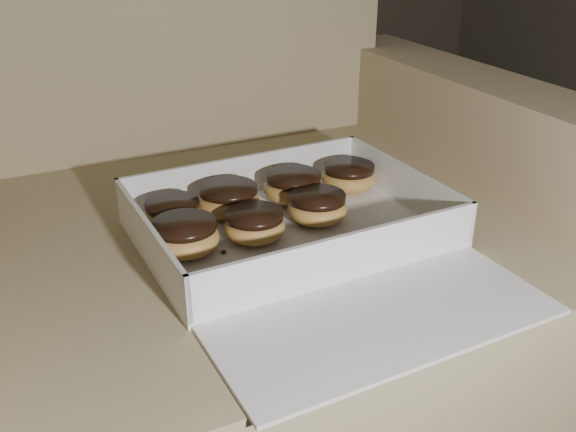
% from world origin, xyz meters
% --- Properties ---
extents(armchair, '(0.96, 0.81, 1.00)m').
position_xyz_m(armchair, '(0.10, 0.45, 0.32)').
color(armchair, '#887757').
rests_on(armchair, floor).
extents(bakery_box, '(0.39, 0.46, 0.07)m').
position_xyz_m(bakery_box, '(0.13, 0.27, 0.46)').
color(bakery_box, white).
rests_on(bakery_box, armchair).
extents(donut_a, '(0.08, 0.08, 0.04)m').
position_xyz_m(donut_a, '(0.17, 0.32, 0.48)').
color(donut_a, gold).
rests_on(donut_a, bakery_box).
extents(donut_b, '(0.08, 0.08, 0.04)m').
position_xyz_m(donut_b, '(0.08, 0.30, 0.48)').
color(donut_b, gold).
rests_on(donut_b, bakery_box).
extents(donut_c, '(0.09, 0.09, 0.04)m').
position_xyz_m(donut_c, '(-0.01, 0.31, 0.48)').
color(donut_c, gold).
rests_on(donut_c, bakery_box).
extents(donut_d, '(0.08, 0.08, 0.04)m').
position_xyz_m(donut_d, '(0.27, 0.39, 0.48)').
color(donut_d, gold).
rests_on(donut_d, bakery_box).
extents(donut_e, '(0.08, 0.08, 0.04)m').
position_xyz_m(donut_e, '(-0.01, 0.38, 0.48)').
color(donut_e, gold).
rests_on(donut_e, bakery_box).
extents(donut_f, '(0.09, 0.09, 0.04)m').
position_xyz_m(donut_f, '(0.07, 0.39, 0.48)').
color(donut_f, gold).
rests_on(donut_f, bakery_box).
extents(donut_g, '(0.09, 0.09, 0.04)m').
position_xyz_m(donut_g, '(0.17, 0.39, 0.48)').
color(donut_g, gold).
rests_on(donut_g, bakery_box).
extents(crumb_a, '(0.01, 0.01, 0.00)m').
position_xyz_m(crumb_a, '(0.11, 0.19, 0.46)').
color(crumb_a, black).
rests_on(crumb_a, bakery_box).
extents(crumb_b, '(0.01, 0.01, 0.00)m').
position_xyz_m(crumb_b, '(0.11, 0.21, 0.46)').
color(crumb_b, black).
rests_on(crumb_b, bakery_box).
extents(crumb_c, '(0.01, 0.01, 0.00)m').
position_xyz_m(crumb_c, '(0.24, 0.23, 0.46)').
color(crumb_c, black).
rests_on(crumb_c, bakery_box).
extents(crumb_d, '(0.01, 0.01, 0.00)m').
position_xyz_m(crumb_d, '(0.03, 0.29, 0.46)').
color(crumb_d, black).
rests_on(crumb_d, bakery_box).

